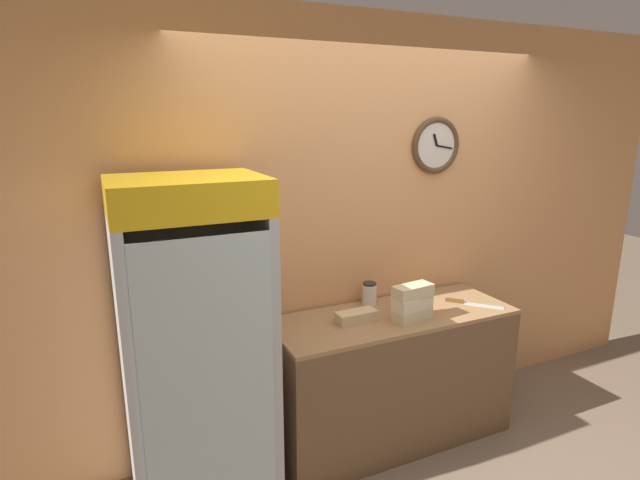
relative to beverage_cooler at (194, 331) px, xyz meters
name	(u,v)px	position (x,y,z in m)	size (l,w,h in m)	color
wall_back	(369,228)	(1.24, 0.32, 0.37)	(5.20, 0.10, 2.70)	tan
prep_counter	(391,377)	(1.23, -0.02, -0.55)	(1.56, 0.57, 0.87)	brown
beverage_cooler	(194,331)	(0.00, 0.00, 0.00)	(0.73, 0.63, 1.80)	#B2B7BC
sandwich_stack_bottom	(412,314)	(1.28, -0.14, -0.07)	(0.27, 0.16, 0.08)	beige
sandwich_stack_middle	(412,303)	(1.28, -0.14, 0.00)	(0.27, 0.15, 0.08)	beige
sandwich_stack_top	(413,291)	(1.28, -0.14, 0.08)	(0.26, 0.14, 0.08)	beige
sandwich_flat_left	(356,317)	(0.96, -0.02, -0.08)	(0.25, 0.11, 0.07)	tan
chefs_knife	(466,303)	(1.77, -0.07, -0.10)	(0.28, 0.29, 0.02)	silver
condiment_jar	(369,294)	(1.18, 0.20, -0.04)	(0.10, 0.10, 0.15)	silver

